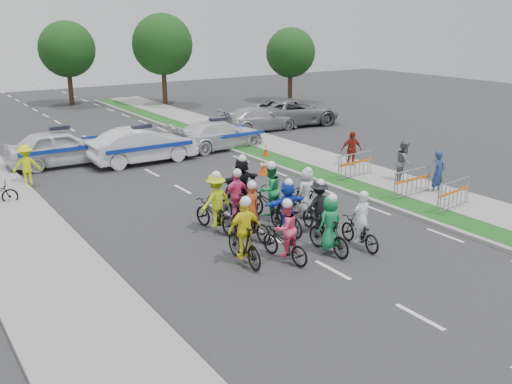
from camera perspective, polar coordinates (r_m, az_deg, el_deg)
ground at (r=15.63m, az=7.68°, el=-7.76°), size 90.00×90.00×0.00m
curb_right at (r=22.29m, az=9.18°, el=0.02°), size 0.20×60.00×0.12m
grass_strip at (r=22.76m, az=10.48°, el=0.29°), size 1.20×60.00×0.11m
sidewalk_right at (r=24.00m, az=13.59°, el=1.00°), size 2.40×60.00×0.13m
sidewalk_left at (r=17.12m, az=-21.05°, el=-6.30°), size 3.00×60.00×0.13m
rider_0 at (r=17.03m, az=10.35°, el=-3.62°), size 0.77×1.78×1.77m
rider_1 at (r=16.43m, az=7.34°, el=-3.79°), size 0.76×1.73×1.82m
rider_2 at (r=15.85m, az=2.91°, el=-4.57°), size 0.83×1.86×1.84m
rider_3 at (r=15.61m, az=-1.18°, el=-4.62°), size 1.02×1.91×1.98m
rider_4 at (r=17.88m, az=6.22°, el=-2.02°), size 1.07×1.84×1.80m
rider_5 at (r=17.75m, az=3.09°, el=-1.86°), size 1.46×1.75×1.82m
rider_6 at (r=17.41m, az=-0.57°, el=-2.75°), size 0.86×1.90×1.87m
rider_7 at (r=19.25m, az=5.03°, el=-0.60°), size 0.80×1.75×1.79m
rider_8 at (r=18.99m, az=1.38°, el=-0.62°), size 0.97×2.08×2.04m
rider_9 at (r=18.64m, az=-1.99°, el=-1.05°), size 0.98×1.83×1.88m
rider_10 at (r=17.98m, az=-4.06°, el=-1.62°), size 1.20×2.05×2.00m
rider_11 at (r=19.87m, az=-1.48°, el=0.48°), size 1.65×1.96×2.02m
police_car_0 at (r=27.53m, az=-18.92°, el=4.23°), size 4.91×2.08×1.66m
police_car_1 at (r=27.05m, az=-11.26°, el=4.59°), size 4.94×1.73×1.63m
police_car_2 at (r=29.49m, az=-3.77°, el=5.75°), size 5.19×2.43×1.47m
civilian_sedan at (r=34.23m, az=0.31°, el=7.33°), size 4.95×2.18×1.41m
civilian_suv at (r=36.00m, az=3.67°, el=8.00°), size 6.36×3.56×1.68m
spectator_0 at (r=22.78m, az=17.77°, el=1.85°), size 0.66×0.47×1.71m
spectator_1 at (r=23.92m, az=14.60°, el=2.91°), size 1.09×1.05×1.77m
spectator_2 at (r=25.88m, az=9.52°, el=4.19°), size 1.07×0.67×1.69m
marshal_hiviz at (r=24.66m, az=-21.97°, el=2.50°), size 1.18×0.83×1.67m
barrier_0 at (r=21.00m, az=19.14°, el=-0.38°), size 2.05×0.74×1.12m
barrier_1 at (r=22.11m, az=15.34°, el=0.82°), size 2.01×0.54×1.12m
barrier_2 at (r=24.17m, az=9.87°, el=2.56°), size 2.03×0.62×1.12m
cone_0 at (r=24.57m, az=0.77°, el=2.53°), size 0.40×0.40×0.70m
cone_1 at (r=27.55m, az=0.99°, el=4.13°), size 0.40×0.40×0.70m
tree_1 at (r=44.62m, az=-9.33°, el=14.35°), size 4.55×4.55×6.82m
tree_2 at (r=45.82m, az=3.48°, el=13.73°), size 3.85×3.85×5.77m
tree_4 at (r=46.34m, az=-18.39°, el=13.39°), size 4.20×4.20×6.30m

